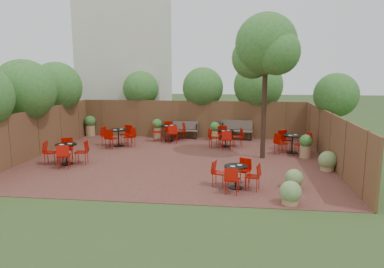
# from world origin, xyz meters

# --- Properties ---
(ground) EXTENTS (80.00, 80.00, 0.00)m
(ground) POSITION_xyz_m (0.00, 0.00, 0.00)
(ground) COLOR #354F23
(ground) RESTS_ON ground
(courtyard_paving) EXTENTS (12.00, 10.00, 0.02)m
(courtyard_paving) POSITION_xyz_m (0.00, 0.00, 0.01)
(courtyard_paving) COLOR #3C1E18
(courtyard_paving) RESTS_ON ground
(fence_back) EXTENTS (12.00, 0.08, 2.00)m
(fence_back) POSITION_xyz_m (0.00, 5.00, 1.00)
(fence_back) COLOR brown
(fence_back) RESTS_ON ground
(fence_left) EXTENTS (0.08, 10.00, 2.00)m
(fence_left) POSITION_xyz_m (-6.00, 0.00, 1.00)
(fence_left) COLOR brown
(fence_left) RESTS_ON ground
(fence_right) EXTENTS (0.08, 10.00, 2.00)m
(fence_right) POSITION_xyz_m (6.00, 0.00, 1.00)
(fence_right) COLOR brown
(fence_right) RESTS_ON ground
(neighbour_building) EXTENTS (5.00, 4.00, 8.00)m
(neighbour_building) POSITION_xyz_m (-4.50, 8.00, 4.00)
(neighbour_building) COLOR beige
(neighbour_building) RESTS_ON ground
(overhang_foliage) EXTENTS (15.44, 10.82, 2.65)m
(overhang_foliage) POSITION_xyz_m (-2.42, 2.63, 2.73)
(overhang_foliage) COLOR #2D6621
(overhang_foliage) RESTS_ON ground
(courtyard_tree) EXTENTS (2.65, 2.55, 5.87)m
(courtyard_tree) POSITION_xyz_m (3.47, 0.70, 4.46)
(courtyard_tree) COLOR black
(courtyard_tree) RESTS_ON courtyard_paving
(park_bench_left) EXTENTS (1.51, 0.65, 0.90)m
(park_bench_left) POSITION_xyz_m (-0.41, 4.62, 0.49)
(park_bench_left) COLOR brown
(park_bench_left) RESTS_ON courtyard_paving
(park_bench_right) EXTENTS (1.69, 0.74, 1.01)m
(park_bench_right) POSITION_xyz_m (2.39, 4.63, 0.54)
(park_bench_right) COLOR brown
(park_bench_right) RESTS_ON courtyard_paving
(bistro_tables) EXTENTS (10.65, 8.82, 0.93)m
(bistro_tables) POSITION_xyz_m (-0.02, 1.16, 0.48)
(bistro_tables) COLOR black
(bistro_tables) RESTS_ON courtyard_paving
(planters) EXTENTS (11.47, 4.33, 1.12)m
(planters) POSITION_xyz_m (-0.93, 3.81, 0.58)
(planters) COLOR #9B774D
(planters) RESTS_ON courtyard_paving
(low_shrubs) EXTENTS (2.45, 4.26, 0.72)m
(low_shrubs) POSITION_xyz_m (4.73, -2.72, 0.34)
(low_shrubs) COLOR #9B774D
(low_shrubs) RESTS_ON courtyard_paving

